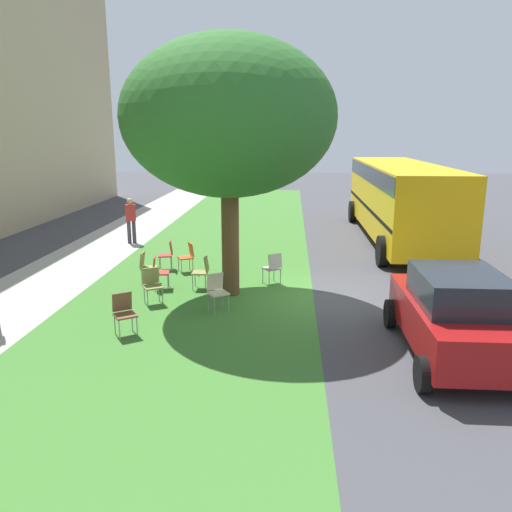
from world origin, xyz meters
TOP-DOWN VIEW (x-y plane):
  - ground at (0.00, 0.00)m, footprint 80.00×80.00m
  - grass_verge at (0.00, 3.20)m, footprint 48.00×6.00m
  - sidewalk_strip at (0.00, 7.60)m, footprint 48.00×2.80m
  - street_tree at (0.15, 2.31)m, footprint 5.12×5.12m
  - chair_0 at (2.40, 4.48)m, footprint 0.48×0.49m
  - chair_1 at (-2.68, 4.16)m, footprint 0.58×0.58m
  - chair_2 at (2.19, 3.83)m, footprint 0.55×0.56m
  - chair_3 at (0.45, 4.25)m, footprint 0.49×0.49m
  - chair_4 at (-1.11, 2.48)m, footprint 0.58×0.57m
  - chair_5 at (-0.73, 4.11)m, footprint 0.57×0.56m
  - chair_6 at (0.93, 4.71)m, footprint 0.43×0.43m
  - chair_7 at (1.05, 1.26)m, footprint 0.58×0.57m
  - chair_8 at (0.56, 3.10)m, footprint 0.42×0.42m
  - parked_car at (-3.32, -2.21)m, footprint 3.70×1.92m
  - school_bus at (7.23, -3.29)m, footprint 10.40×2.80m
  - pedestrian_0 at (5.98, 6.70)m, footprint 0.31×0.41m

SIDE VIEW (x-z plane):
  - ground at x=0.00m, z-range 0.00..0.00m
  - grass_verge at x=0.00m, z-range 0.00..0.01m
  - sidewalk_strip at x=0.00m, z-range 0.00..0.01m
  - chair_0 at x=2.40m, z-range 0.08..0.96m
  - chair_1 at x=-2.68m, z-range 0.08..0.96m
  - chair_2 at x=2.19m, z-range 0.08..0.96m
  - chair_3 at x=0.45m, z-range 0.08..0.96m
  - chair_4 at x=-1.11m, z-range 0.08..0.96m
  - chair_5 at x=-0.73m, z-range 0.08..0.96m
  - chair_6 at x=0.93m, z-range 0.08..0.96m
  - chair_7 at x=1.05m, z-range 0.08..0.96m
  - chair_8 at x=0.56m, z-range 0.08..0.96m
  - parked_car at x=-3.32m, z-range 0.01..1.66m
  - pedestrian_0 at x=5.98m, z-range 0.08..1.77m
  - school_bus at x=7.23m, z-range 0.32..3.20m
  - street_tree at x=0.15m, z-range 1.23..7.52m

